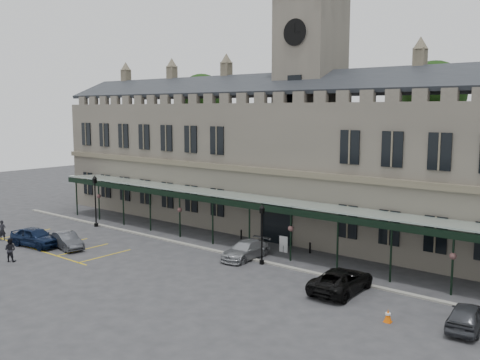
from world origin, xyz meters
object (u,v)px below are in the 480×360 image
Objects in this scene: person_b at (10,250)px; sign_board at (283,244)px; lamp_post_left at (95,196)px; lamp_post_mid at (262,229)px; car_left_b at (67,240)px; car_right_a at (467,316)px; car_left_a at (35,237)px; car_taxi at (246,250)px; car_van at (341,280)px; traffic_cone at (388,316)px; person_a at (2,230)px; clock_tower at (310,91)px; station_building at (308,164)px.

sign_board is at bearing -164.20° from person_b.
lamp_post_mid is at bearing 0.19° from lamp_post_left.
car_right_a is (30.68, 4.05, 0.03)m from car_left_b.
sign_board is 0.27× the size of car_left_a.
car_left_a is 18.03m from car_taxi.
traffic_cone is at bearing 145.53° from car_van.
lamp_post_left is 9.03m from person_a.
car_left_a reaches higher than traffic_cone.
clock_tower is at bearing -149.49° from person_b.
sign_board is 20.81m from car_left_a.
lamp_post_left reaches higher than traffic_cone.
person_a reaches higher than car_left_a.
station_building reaches higher than car_right_a.
car_taxi is at bearing -111.73° from sign_board.
person_a is (-19.20, -19.60, -12.22)m from clock_tower.
car_left_a is 26.18m from car_van.
traffic_cone is at bearing -46.06° from clock_tower.
person_b is (0.06, -4.89, 0.23)m from car_left_b.
car_left_a is 1.02× the size of car_taxi.
clock_tower is 13.62× the size of person_b.
traffic_cone is at bearing -20.27° from lamp_post_mid.
person_a reaches higher than car_taxi.
car_van reaches higher than car_right_a.
station_building is at bearing 5.33° from person_a.
sign_board is at bearing -35.86° from car_van.
person_b is (-12.30, -22.38, -5.56)m from station_building.
traffic_cone is (14.75, -15.31, -12.76)m from clock_tower.
person_a is (-4.20, -0.74, 0.08)m from car_left_a.
car_right_a is at bearing -4.05° from lamp_post_left.
station_building is at bearing 104.80° from lamp_post_mid.
car_right_a is at bearing -89.09° from car_left_a.
car_taxi is at bearing -50.70° from car_left_b.
car_left_b is 2.30× the size of person_a.
sign_board is at bearing -28.30° from car_right_a.
sign_board is 0.24× the size of car_van.
clock_tower reaches higher than car_right_a.
sign_board is at bearing 68.52° from car_taxi.
car_taxi is at bearing -16.46° from car_right_a.
car_left_a is 2.94m from car_left_b.
car_right_a is at bearing -70.94° from car_left_b.
car_left_a is 4.27m from person_a.
car_left_b is at bearing -51.90° from lamp_post_left.
car_van is at bearing -26.81° from person_a.
station_building is 14.58× the size of car_left_b.
car_taxi is at bearing -84.54° from station_building.
person_b is at bearing -140.18° from car_taxi.
traffic_cone is at bearing -32.93° from person_a.
station_building is 11.82m from lamp_post_mid.
car_van is (27.94, -1.60, -2.26)m from lamp_post_left.
car_van is at bearing 172.73° from person_b.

